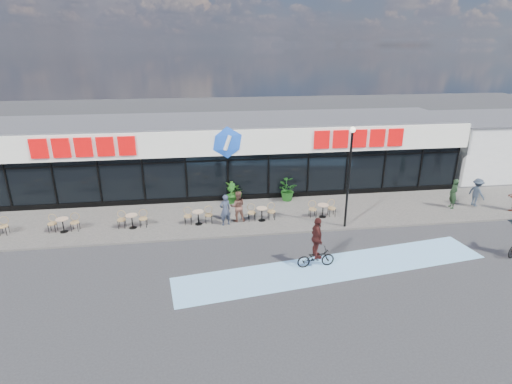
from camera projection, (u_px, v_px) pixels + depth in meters
ground at (240, 257)px, 18.28m from camera, size 120.00×120.00×0.00m
sidewalk at (232, 217)px, 22.45m from camera, size 44.00×5.00×0.10m
bike_lane at (334, 267)px, 17.41m from camera, size 14.17×4.13×0.01m
building at (224, 153)px, 26.70m from camera, size 30.60×6.57×4.75m
neighbour_building at (492, 144)px, 30.46m from camera, size 9.20×7.20×4.11m
lamp_post at (349, 170)px, 20.06m from camera, size 0.28×0.28×5.30m
bistro_set_1 at (63, 223)px, 20.43m from camera, size 1.54×0.62×0.90m
bistro_set_2 at (132, 219)px, 20.88m from camera, size 1.54×0.62×0.90m
bistro_set_3 at (198, 216)px, 21.32m from camera, size 1.54×0.62×0.90m
bistro_set_4 at (262, 212)px, 21.77m from camera, size 1.54×0.62×0.90m
bistro_set_5 at (322, 209)px, 22.21m from camera, size 1.54×0.62×0.90m
potted_plant_left at (231, 193)px, 24.05m from camera, size 0.64×0.76×1.24m
potted_plant_mid at (236, 192)px, 24.26m from camera, size 1.46×1.42×1.23m
potted_plant_right at (286, 190)px, 24.48m from camera, size 1.56×1.59×1.33m
patron_left at (225, 210)px, 21.04m from camera, size 0.73×0.60×1.71m
patron_right at (238, 206)px, 21.49m from camera, size 0.85×0.67×1.72m
pedestrian_a at (453, 194)px, 23.27m from camera, size 0.49×0.68×1.76m
pedestrian_b at (477, 192)px, 23.57m from camera, size 0.82×1.19×1.69m
cyclist_a at (316, 247)px, 17.18m from camera, size 1.69×1.11×2.32m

